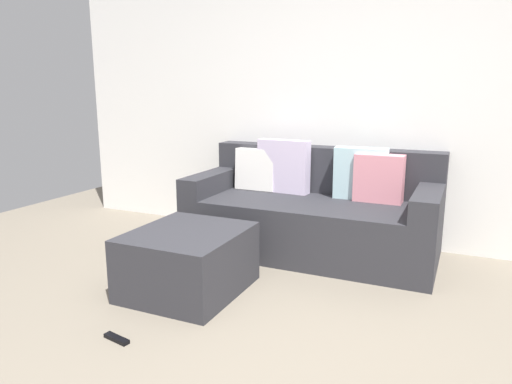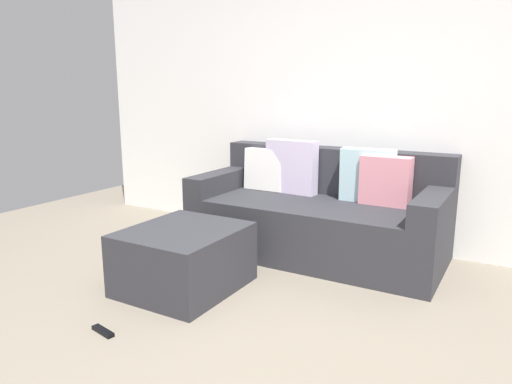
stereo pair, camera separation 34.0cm
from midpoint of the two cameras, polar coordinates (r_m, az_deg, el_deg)
The scene contains 4 objects.
wall_back at distance 4.21m, azimuth 10.60°, elevation 10.76°, with size 5.89×0.10×2.50m, color white.
couch_sectional at distance 3.99m, azimuth 4.57°, elevation -2.42°, with size 2.02×0.94×0.92m.
ottoman at distance 3.28m, azimuth -11.16°, elevation -8.21°, with size 0.70×0.80×0.42m, color #2D2D33.
remote_near_ottoman at distance 2.86m, azimuth -19.91°, elevation -16.37°, with size 0.17×0.04×0.02m, color black.
Camera 1 is at (0.87, -1.75, 1.35)m, focal length 33.18 mm.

